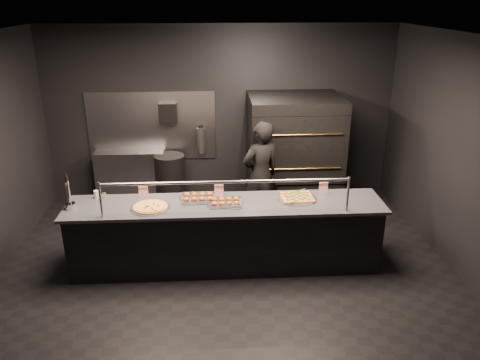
% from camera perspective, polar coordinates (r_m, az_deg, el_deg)
% --- Properties ---
extents(room, '(6.04, 6.00, 3.00)m').
position_cam_1_polar(room, '(5.86, -2.09, 2.44)').
color(room, black).
rests_on(room, ground).
extents(service_counter, '(4.10, 0.78, 1.37)m').
position_cam_1_polar(service_counter, '(6.24, -1.73, -6.70)').
color(service_counter, black).
rests_on(service_counter, ground).
extents(pizza_oven, '(1.50, 1.23, 1.91)m').
position_cam_1_polar(pizza_oven, '(7.90, 6.52, 3.37)').
color(pizza_oven, black).
rests_on(pizza_oven, ground).
extents(prep_shelf, '(1.20, 0.35, 0.90)m').
position_cam_1_polar(prep_shelf, '(8.48, -13.11, 0.52)').
color(prep_shelf, '#99999E').
rests_on(prep_shelf, ground).
extents(towel_dispenser, '(0.30, 0.20, 0.35)m').
position_cam_1_polar(towel_dispenser, '(8.13, -8.78, 8.07)').
color(towel_dispenser, black).
rests_on(towel_dispenser, room).
extents(fire_extinguisher, '(0.14, 0.14, 0.51)m').
position_cam_1_polar(fire_extinguisher, '(8.24, -4.76, 4.88)').
color(fire_extinguisher, '#B2B2B7').
rests_on(fire_extinguisher, room).
extents(beer_tap, '(0.13, 0.19, 0.50)m').
position_cam_1_polar(beer_tap, '(6.21, -20.10, -2.10)').
color(beer_tap, silver).
rests_on(beer_tap, service_counter).
extents(round_pizza, '(0.50, 0.50, 0.03)m').
position_cam_1_polar(round_pizza, '(6.00, -10.87, -3.26)').
color(round_pizza, silver).
rests_on(round_pizza, service_counter).
extents(slider_tray_a, '(0.52, 0.44, 0.07)m').
position_cam_1_polar(slider_tray_a, '(6.16, -5.11, -2.14)').
color(slider_tray_a, silver).
rests_on(slider_tray_a, service_counter).
extents(slider_tray_b, '(0.48, 0.40, 0.07)m').
position_cam_1_polar(slider_tray_b, '(6.01, -1.78, -2.71)').
color(slider_tray_b, silver).
rests_on(slider_tray_b, service_counter).
extents(square_pizza, '(0.52, 0.52, 0.05)m').
position_cam_1_polar(square_pizza, '(6.21, 6.96, -2.13)').
color(square_pizza, silver).
rests_on(square_pizza, service_counter).
extents(condiment_jar, '(0.16, 0.06, 0.11)m').
position_cam_1_polar(condiment_jar, '(6.45, -16.85, -1.70)').
color(condiment_jar, silver).
rests_on(condiment_jar, service_counter).
extents(tent_cards, '(2.54, 0.04, 0.15)m').
position_cam_1_polar(tent_cards, '(6.26, -1.32, -1.18)').
color(tent_cards, white).
rests_on(tent_cards, service_counter).
extents(trash_bin, '(0.52, 0.52, 0.87)m').
position_cam_1_polar(trash_bin, '(8.24, -8.48, 0.11)').
color(trash_bin, black).
rests_on(trash_bin, ground).
extents(worker, '(0.73, 0.62, 1.70)m').
position_cam_1_polar(worker, '(7.17, 2.53, 0.58)').
color(worker, black).
rests_on(worker, ground).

